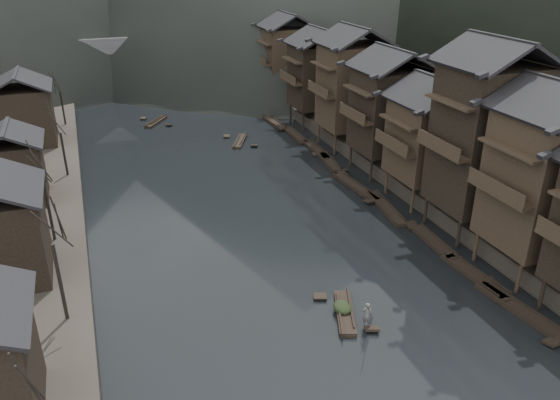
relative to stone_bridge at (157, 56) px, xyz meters
name	(u,v)px	position (x,y,z in m)	size (l,w,h in m)	color
water	(319,306)	(0.00, -72.00, -5.11)	(300.00, 300.00, 0.00)	black
right_bank	(424,106)	(35.00, -32.00, -4.21)	(40.00, 200.00, 1.80)	#2D2823
stilt_houses	(402,97)	(17.28, -53.16, 3.82)	(9.00, 67.60, 16.95)	black
left_houses	(7,169)	(-20.50, -51.88, 0.55)	(8.10, 53.20, 8.73)	black
bare_trees	(47,184)	(-17.00, -59.30, 1.60)	(3.96, 62.26, 7.92)	black
moored_sampans	(346,176)	(12.20, -51.44, -4.91)	(2.95, 61.07, 0.47)	black
midriver_boats	(197,116)	(1.85, -23.19, -4.91)	(13.22, 32.44, 0.45)	black
stone_bridge	(157,56)	(0.00, 0.00, 0.00)	(40.00, 6.00, 9.00)	#4C4C4F
hero_sampan	(345,312)	(1.24, -73.48, -4.91)	(2.81, 5.40, 0.44)	black
cargo_heap	(343,303)	(1.15, -73.25, -4.31)	(1.20, 1.57, 0.72)	black
boatman	(367,311)	(1.92, -75.26, -3.78)	(0.65, 0.43, 1.78)	#58585B
bamboo_pole	(373,279)	(2.12, -75.26, -1.34)	(0.06, 0.06, 4.14)	#8C7A51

